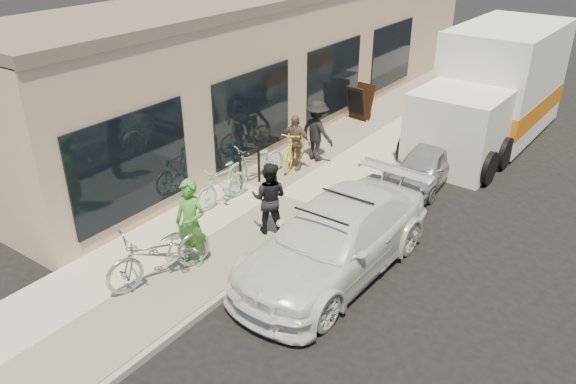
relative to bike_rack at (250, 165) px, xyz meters
The scene contains 17 objects.
ground 4.14m from the bike_rack, 46.66° to the right, with size 120.00×120.00×0.00m, color black.
sidewalk 1.02m from the bike_rack, ahead, with size 3.00×34.00×0.15m, color #B5AFA3.
curb 2.44m from the bike_rack, ahead, with size 0.12×34.00×0.13m, color gray.
storefront 5.76m from the bike_rack, 115.93° to the left, with size 3.60×20.00×4.22m.
bike_rack is the anchor object (origin of this frame).
sandwich_board 5.89m from the bike_rack, 91.96° to the left, with size 0.77×0.78×1.12m.
sedan_white 3.90m from the bike_rack, 26.52° to the right, with size 2.20×4.98×1.46m.
sedan_silver 4.41m from the bike_rack, 40.71° to the left, with size 1.17×2.91×0.99m, color #96969B.
moving_truck 7.98m from the bike_rack, 62.77° to the left, with size 2.73×6.80×3.30m.
tandem_bike 4.18m from the bike_rack, 74.13° to the right, with size 0.74×2.11×1.11m, color #B1B1B3.
woman_rider 3.52m from the bike_rack, 69.29° to the right, with size 0.64×0.42×1.76m, color #449130.
man_standing 2.28m from the bike_rack, 40.59° to the right, with size 0.77×0.60×1.58m, color black.
cruiser_bike_a 1.11m from the bike_rack, 85.97° to the right, with size 0.45×1.60×0.96m, color #7CBAB2.
cruiser_bike_b 0.48m from the bike_rack, 107.67° to the left, with size 0.61×1.74×0.91m, color #7CBAB2.
cruiser_bike_c 1.68m from the bike_rack, 83.71° to the left, with size 0.49×1.74×1.05m, color yellow.
bystander_a 2.37m from the bike_rack, 78.69° to the left, with size 1.07×0.62×1.66m, color black.
bystander_b 1.53m from the bike_rack, 78.29° to the left, with size 0.87×0.36×1.48m, color brown.
Camera 1 is at (5.24, -6.70, 6.32)m, focal length 35.00 mm.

